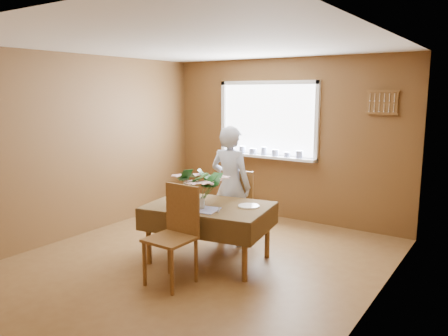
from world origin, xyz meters
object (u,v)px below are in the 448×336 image
Objects in this scene: chair_far at (239,203)px; flower_bouquet at (200,185)px; dining_table at (209,212)px; chair_near at (176,231)px; seated_woman at (231,186)px.

flower_bouquet is (0.08, -0.95, 0.42)m from chair_far.
dining_table is 3.14× the size of flower_bouquet.
chair_far reaches higher than dining_table.
dining_table is 1.51× the size of chair_near.
dining_table is at bearing 98.81° from seated_woman.
seated_woman reaches higher than chair_near.
dining_table is 1.58× the size of chair_far.
dining_table is 0.40m from flower_bouquet.
chair_near is at bearing 76.84° from chair_far.
seated_woman is at bearing 98.70° from flower_bouquet.
chair_near is (0.05, -0.66, -0.05)m from dining_table.
seated_woman is (-0.05, -0.14, 0.25)m from chair_far.
chair_far is 1.44m from chair_near.
seated_woman is at bearing 90.00° from dining_table.
chair_near is 1.33m from seated_woman.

